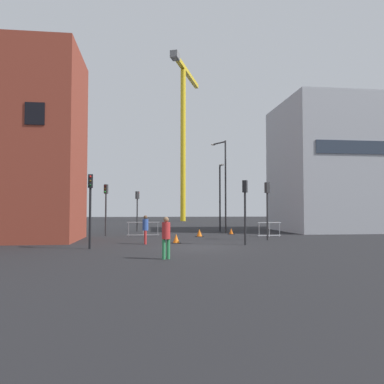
% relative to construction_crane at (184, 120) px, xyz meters
% --- Properties ---
extents(ground, '(160.00, 160.00, 0.00)m').
position_rel_construction_crane_xyz_m(ground, '(-3.47, -44.32, -17.51)').
color(ground, black).
extents(brick_building, '(10.08, 6.25, 12.37)m').
position_rel_construction_crane_xyz_m(brick_building, '(-15.68, -38.95, -11.32)').
color(brick_building, brown).
rests_on(brick_building, ground).
extents(office_block, '(13.46, 9.51, 11.98)m').
position_rel_construction_crane_xyz_m(office_block, '(12.96, -30.82, -11.52)').
color(office_block, '#A8AAB2').
rests_on(office_block, ground).
extents(construction_crane, '(6.71, 16.12, 27.19)m').
position_rel_construction_crane_xyz_m(construction_crane, '(0.00, 0.00, 0.00)').
color(construction_crane, yellow).
rests_on(construction_crane, ground).
extents(streetlamp_tall, '(1.10, 1.66, 7.96)m').
position_rel_construction_crane_xyz_m(streetlamp_tall, '(0.37, -32.43, -12.84)').
color(streetlamp_tall, '#2D2D30').
rests_on(streetlamp_tall, ground).
extents(streetlamp_short, '(0.44, 1.52, 6.08)m').
position_rel_construction_crane_xyz_m(streetlamp_short, '(0.39, -30.66, -13.88)').
color(streetlamp_short, black).
rests_on(streetlamp_short, ground).
extents(traffic_light_crosswalk, '(0.31, 0.39, 3.81)m').
position_rel_construction_crane_xyz_m(traffic_light_crosswalk, '(1.66, -40.28, -14.94)').
color(traffic_light_crosswalk, '#2D2D30').
rests_on(traffic_light_crosswalk, ground).
extents(traffic_light_island, '(0.39, 0.35, 3.68)m').
position_rel_construction_crane_xyz_m(traffic_light_island, '(-7.11, -29.20, -15.02)').
color(traffic_light_island, '#2D2D30').
rests_on(traffic_light_island, ground).
extents(traffic_light_far, '(0.32, 0.39, 3.92)m').
position_rel_construction_crane_xyz_m(traffic_light_far, '(-9.34, -35.08, -14.87)').
color(traffic_light_far, '#2D2D30').
rests_on(traffic_light_far, ground).
extents(traffic_light_corner, '(0.26, 0.38, 3.84)m').
position_rel_construction_crane_xyz_m(traffic_light_corner, '(-9.14, -44.47, -14.92)').
color(traffic_light_corner, black).
rests_on(traffic_light_corner, ground).
extents(traffic_light_median, '(0.35, 0.39, 3.69)m').
position_rel_construction_crane_xyz_m(traffic_light_median, '(-0.64, -43.31, -15.01)').
color(traffic_light_median, '#232326').
rests_on(traffic_light_median, ground).
extents(pedestrian_walking, '(0.34, 0.34, 1.68)m').
position_rel_construction_crane_xyz_m(pedestrian_walking, '(-6.31, -42.16, -16.54)').
color(pedestrian_walking, red).
rests_on(pedestrian_walking, ground).
extents(pedestrian_waiting, '(0.34, 0.34, 1.73)m').
position_rel_construction_crane_xyz_m(pedestrian_waiting, '(-5.45, -48.92, -16.51)').
color(pedestrian_waiting, '#2D844C').
rests_on(pedestrian_waiting, ground).
extents(safety_barrier_front, '(2.43, 0.13, 1.08)m').
position_rel_construction_crane_xyz_m(safety_barrier_front, '(-6.49, -35.65, -16.95)').
color(safety_barrier_front, gray).
rests_on(safety_barrier_front, ground).
extents(safety_barrier_left_run, '(1.83, 0.31, 1.08)m').
position_rel_construction_crane_xyz_m(safety_barrier_left_run, '(2.75, -37.37, -16.95)').
color(safety_barrier_left_run, '#B2B5BA').
rests_on(safety_barrier_left_run, ground).
extents(traffic_cone_orange, '(0.54, 0.54, 0.55)m').
position_rel_construction_crane_xyz_m(traffic_cone_orange, '(-4.48, -41.78, -17.26)').
color(traffic_cone_orange, black).
rests_on(traffic_cone_orange, ground).
extents(traffic_cone_striped, '(0.47, 0.47, 0.47)m').
position_rel_construction_crane_xyz_m(traffic_cone_striped, '(0.58, -34.29, -17.30)').
color(traffic_cone_striped, black).
rests_on(traffic_cone_striped, ground).
extents(traffic_cone_on_verge, '(0.56, 0.56, 0.56)m').
position_rel_construction_crane_xyz_m(traffic_cone_on_verge, '(-2.36, -36.63, -17.25)').
color(traffic_cone_on_verge, black).
rests_on(traffic_cone_on_verge, ground).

